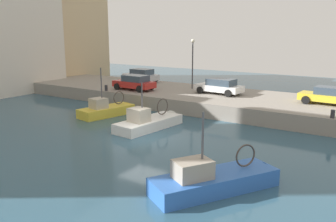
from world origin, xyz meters
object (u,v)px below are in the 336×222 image
Objects in this scene: parked_car_red at (134,82)px; quay_streetlamp at (193,55)px; parked_car_silver at (141,75)px; fishing_boat_blue at (220,187)px; mooring_bollard_south at (333,114)px; fishing_boat_white at (152,126)px; parked_car_white at (220,86)px; parked_car_yellow at (330,96)px; mooring_bollard_mid at (106,88)px; fishing_boat_yellow at (110,113)px.

quay_streetlamp is (3.76, -4.25, 2.52)m from parked_car_red.
parked_car_silver is 0.86× the size of quay_streetlamp.
parked_car_silver is at bearing 81.82° from quay_streetlamp.
mooring_bollard_south is at bearing -12.23° from fishing_boat_blue.
parked_car_silver is (18.24, 18.47, 1.83)m from fishing_boat_blue.
fishing_boat_white is 9.38m from parked_car_white.
parked_car_yellow is 1.06× the size of parked_car_red.
fishing_boat_white is at bearing 133.16° from parked_car_yellow.
fishing_boat_white is 13.91m from parked_car_yellow.
fishing_boat_blue is 17.77m from parked_car_white.
parked_car_red is at bearing 99.12° from parked_car_yellow.
parked_car_red is at bearing 49.14° from fishing_boat_blue.
mooring_bollard_mid is at bearing 103.70° from parked_car_yellow.
quay_streetlamp is (17.21, 11.30, 4.34)m from fishing_boat_blue.
fishing_boat_white is 1.31× the size of quay_streetlamp.
parked_car_white is at bearing -66.03° from mooring_bollard_mid.
mooring_bollard_south is at bearing -107.67° from parked_car_silver.
fishing_boat_white is at bearing 174.48° from parked_car_white.
mooring_bollard_south is at bearing -90.00° from mooring_bollard_mid.
fishing_boat_blue is 11.90m from mooring_bollard_south.
parked_car_red is (5.44, 1.73, 1.82)m from fishing_boat_yellow.
mooring_bollard_mid is at bearing 132.34° from quay_streetlamp.
parked_car_yellow is 17.25m from parked_car_red.
fishing_boat_white is 1.52× the size of parked_car_red.
fishing_boat_white reaches higher than parked_car_silver.
fishing_boat_yellow is 17.44m from parked_car_yellow.
mooring_bollard_mid is 8.90m from quay_streetlamp.
quay_streetlamp is (10.46, 2.71, 4.34)m from fishing_boat_white.
fishing_boat_yellow is 5.99m from parked_car_red.
mooring_bollard_mid is (-4.63, 18.97, -0.43)m from parked_car_yellow.
fishing_boat_white is at bearing -139.31° from parked_car_silver.
mooring_bollard_south and mooring_bollard_mid have the same top height.
fishing_boat_white is 1.53× the size of parked_car_silver.
fishing_boat_blue is 1.56× the size of parked_car_silver.
quay_streetlamp reaches higher than parked_car_silver.
quay_streetlamp is at bearing 14.52° from fishing_boat_white.
parked_car_white is 10.73m from mooring_bollard_mid.
parked_car_yellow is 7.99× the size of mooring_bollard_mid.
parked_car_white is 1.05× the size of parked_car_red.
parked_car_yellow is 0.91× the size of quay_streetlamp.
fishing_boat_yellow is 10.24× the size of mooring_bollard_south.
quay_streetlamp is at bearing 70.18° from parked_car_white.
parked_car_silver is (11.49, 9.88, 1.82)m from fishing_boat_white.
fishing_boat_blue is 1.34× the size of quay_streetlamp.
parked_car_silver is 7.67m from quay_streetlamp.
fishing_boat_yellow is 16.76m from mooring_bollard_south.
fishing_boat_yellow reaches higher than parked_car_red.
fishing_boat_blue reaches higher than parked_car_red.
mooring_bollard_mid is (11.56, 17.50, 1.36)m from fishing_boat_blue.
fishing_boat_yellow is at bearing -155.57° from parked_car_silver.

